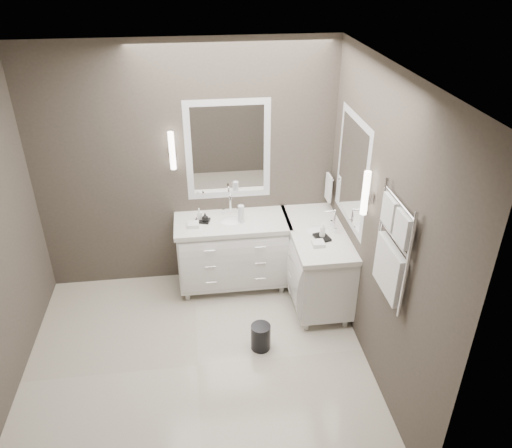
{
  "coord_description": "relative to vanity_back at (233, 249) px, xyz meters",
  "views": [
    {
      "loc": [
        0.1,
        -3.45,
        3.48
      ],
      "look_at": [
        0.64,
        0.7,
        1.09
      ],
      "focal_mm": 35.0,
      "sensor_mm": 36.0,
      "label": 1
    }
  ],
  "objects": [
    {
      "name": "soap_bottle_c",
      "position": [
        0.87,
        -0.49,
        0.47
      ],
      "size": [
        0.07,
        0.07,
        0.16
      ],
      "primitive_type": "imported",
      "rotation": [
        0.0,
        0.0,
        -0.1
      ],
      "color": "white",
      "rests_on": "amenity_tray_right"
    },
    {
      "name": "towel_bar_corner",
      "position": [
        1.09,
        0.13,
        0.63
      ],
      "size": [
        0.03,
        0.22,
        0.3
      ],
      "color": "white",
      "rests_on": "wall_right"
    },
    {
      "name": "soap_bottle_a",
      "position": [
        -0.34,
        0.04,
        0.45
      ],
      "size": [
        0.06,
        0.06,
        0.12
      ],
      "primitive_type": "imported",
      "rotation": [
        0.0,
        0.0,
        -0.01
      ],
      "color": "white",
      "rests_on": "amenity_tray_back"
    },
    {
      "name": "vanity_right",
      "position": [
        0.88,
        -0.33,
        0.0
      ],
      "size": [
        0.59,
        1.24,
        0.97
      ],
      "color": "white",
      "rests_on": "floor"
    },
    {
      "name": "sconce_right",
      "position": [
        1.08,
        -1.01,
        1.11
      ],
      "size": [
        0.06,
        0.06,
        0.4
      ],
      "color": "white",
      "rests_on": "wall_right"
    },
    {
      "name": "waste_bin",
      "position": [
        0.17,
        -1.06,
        -0.35
      ],
      "size": [
        0.24,
        0.24,
        0.27
      ],
      "primitive_type": "cylinder",
      "rotation": [
        0.0,
        0.0,
        0.34
      ],
      "color": "black",
      "rests_on": "floor"
    },
    {
      "name": "amenity_tray_back",
      "position": [
        -0.31,
        0.02,
        0.38
      ],
      "size": [
        0.18,
        0.15,
        0.02
      ],
      "primitive_type": "cube",
      "rotation": [
        0.0,
        0.0,
        -0.28
      ],
      "color": "black",
      "rests_on": "vanity_back"
    },
    {
      "name": "towel_ladder",
      "position": [
        1.1,
        -1.63,
        0.91
      ],
      "size": [
        0.06,
        0.58,
        0.9
      ],
      "color": "white",
      "rests_on": "wall_right"
    },
    {
      "name": "wall_front",
      "position": [
        -0.45,
        -2.73,
        0.86
      ],
      "size": [
        3.2,
        0.01,
        2.7
      ],
      "primitive_type": "cube",
      "color": "#443D36",
      "rests_on": "floor"
    },
    {
      "name": "mirror_right",
      "position": [
        1.14,
        -0.43,
        1.06
      ],
      "size": [
        0.02,
        0.9,
        1.1
      ],
      "color": "white",
      "rests_on": "wall_right"
    },
    {
      "name": "water_bottle",
      "position": [
        0.1,
        -0.04,
        0.46
      ],
      "size": [
        0.08,
        0.08,
        0.19
      ],
      "primitive_type": "cylinder",
      "rotation": [
        0.0,
        0.0,
        0.15
      ],
      "color": "silver",
      "rests_on": "vanity_back"
    },
    {
      "name": "mirror_back",
      "position": [
        -0.0,
        0.26,
        1.06
      ],
      "size": [
        0.9,
        0.02,
        1.1
      ],
      "color": "white",
      "rests_on": "wall_back"
    },
    {
      "name": "wall_back",
      "position": [
        -0.45,
        0.28,
        0.86
      ],
      "size": [
        3.2,
        0.01,
        2.7
      ],
      "primitive_type": "cube",
      "color": "#443D36",
      "rests_on": "floor"
    },
    {
      "name": "amenity_tray_right",
      "position": [
        0.87,
        -0.49,
        0.38
      ],
      "size": [
        0.17,
        0.2,
        0.03
      ],
      "primitive_type": "cube",
      "rotation": [
        0.0,
        0.0,
        0.25
      ],
      "color": "black",
      "rests_on": "vanity_right"
    },
    {
      "name": "wall_right",
      "position": [
        1.15,
        -1.23,
        0.86
      ],
      "size": [
        0.01,
        3.0,
        2.7
      ],
      "primitive_type": "cube",
      "color": "#443D36",
      "rests_on": "floor"
    },
    {
      "name": "sconce_back",
      "position": [
        -0.58,
        0.2,
        1.11
      ],
      "size": [
        0.06,
        0.06,
        0.4
      ],
      "color": "white",
      "rests_on": "wall_back"
    },
    {
      "name": "vanity_back",
      "position": [
        0.0,
        0.0,
        0.0
      ],
      "size": [
        1.24,
        0.59,
        0.97
      ],
      "color": "white",
      "rests_on": "floor"
    },
    {
      "name": "soap_bottle_b",
      "position": [
        -0.28,
        -0.01,
        0.43
      ],
      "size": [
        0.09,
        0.09,
        0.09
      ],
      "primitive_type": "imported",
      "rotation": [
        0.0,
        0.0,
        -0.3
      ],
      "color": "black",
      "rests_on": "amenity_tray_back"
    },
    {
      "name": "ceiling",
      "position": [
        -0.45,
        -1.23,
        2.22
      ],
      "size": [
        3.2,
        3.0,
        0.01
      ],
      "primitive_type": "cube",
      "color": "white",
      "rests_on": "wall_back"
    },
    {
      "name": "floor",
      "position": [
        -0.45,
        -1.23,
        -0.49
      ],
      "size": [
        3.2,
        3.0,
        0.01
      ],
      "primitive_type": "cube",
      "color": "beige",
      "rests_on": "ground"
    }
  ]
}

